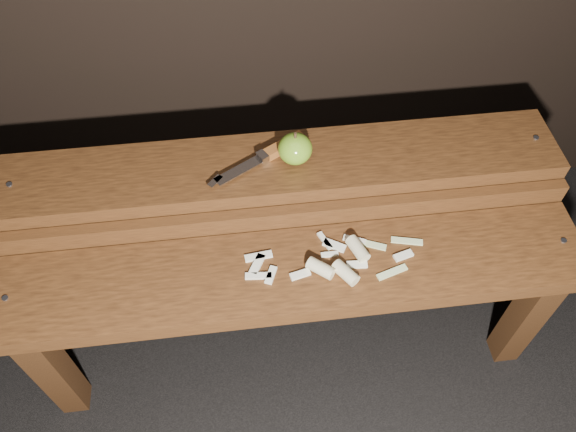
{
  "coord_description": "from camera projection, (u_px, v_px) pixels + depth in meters",
  "views": [
    {
      "loc": [
        -0.08,
        -0.64,
        1.37
      ],
      "look_at": [
        0.0,
        0.06,
        0.45
      ],
      "focal_mm": 35.0,
      "sensor_mm": 36.0,
      "label": 1
    }
  ],
  "objects": [
    {
      "name": "bench_rear_tier",
      "position": [
        282.0,
        189.0,
        1.25
      ],
      "size": [
        1.2,
        0.21,
        0.5
      ],
      "color": "#341C0D",
      "rests_on": "ground"
    },
    {
      "name": "apple",
      "position": [
        295.0,
        149.0,
        1.16
      ],
      "size": [
        0.07,
        0.07,
        0.08
      ],
      "color": "olive",
      "rests_on": "bench_rear_tier"
    },
    {
      "name": "bench_front_tier",
      "position": [
        295.0,
        290.0,
        1.16
      ],
      "size": [
        1.2,
        0.2,
        0.42
      ],
      "color": "#341C0D",
      "rests_on": "ground"
    },
    {
      "name": "ground",
      "position": [
        291.0,
        338.0,
        1.48
      ],
      "size": [
        60.0,
        60.0,
        0.0
      ],
      "primitive_type": "plane",
      "color": "black"
    },
    {
      "name": "apple_scraps",
      "position": [
        336.0,
        261.0,
        1.12
      ],
      "size": [
        0.37,
        0.14,
        0.03
      ],
      "color": "beige",
      "rests_on": "bench_front_tier"
    },
    {
      "name": "knife",
      "position": [
        273.0,
        152.0,
        1.19
      ],
      "size": [
        0.22,
        0.13,
        0.02
      ],
      "color": "brown",
      "rests_on": "bench_rear_tier"
    }
  ]
}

